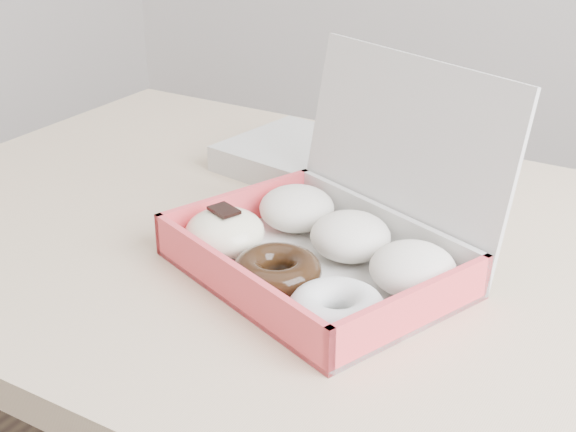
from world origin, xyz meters
The scene contains 3 objects.
table centered at (0.00, 0.00, 0.67)m, with size 1.20×0.80×0.75m.
donut_box centered at (0.05, -0.06, 0.79)m, with size 0.39×0.37×0.23m.
newspapers centered at (-0.11, 0.19, 0.77)m, with size 0.24×0.19×0.04m, color silver.
Camera 1 is at (0.44, -0.78, 1.20)m, focal length 50.00 mm.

